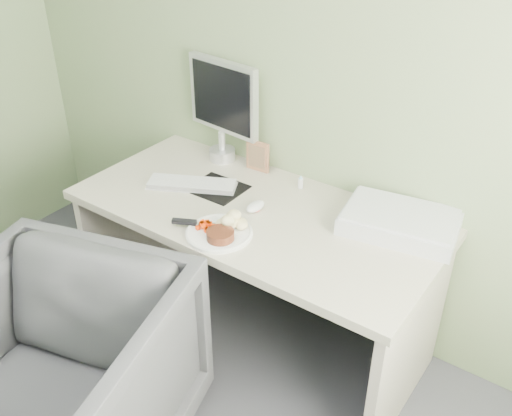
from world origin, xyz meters
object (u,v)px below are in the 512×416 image
Objects in this scene: desk_chair at (59,381)px; scanner at (400,222)px; desk at (254,244)px; monitor at (223,105)px; plate at (219,233)px.

scanner is at bearing 40.11° from desk_chair.
monitor is at bearing 142.41° from desk.
plate reaches higher than desk.
scanner is (0.57, 0.45, 0.03)m from plate.
desk_chair reaches higher than plate.
scanner is (0.57, 0.22, 0.22)m from desk.
desk_chair is at bearing -102.46° from desk.
scanner is at bearing 0.73° from monitor.
plate is 0.73m from scanner.
plate is at bearing -47.19° from monitor.
desk_chair is (-0.78, -1.15, -0.37)m from scanner.
desk_chair is (-0.21, -0.93, -0.16)m from desk.
desk is 0.69m from monitor.
scanner reaches higher than desk_chair.
monitor is (-0.41, 0.31, 0.46)m from desk.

